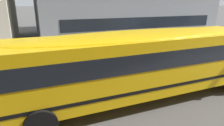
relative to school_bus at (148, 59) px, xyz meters
name	(u,v)px	position (x,y,z in m)	size (l,w,h in m)	color
ground_plane	(95,87)	(-1.77, 1.70, -1.68)	(400.00, 400.00, 0.00)	#54514F
sidewalk_far	(68,52)	(-1.77, 8.96, -1.68)	(120.00, 3.00, 0.01)	gray
lane_centreline	(95,87)	(-1.77, 1.70, -1.68)	(110.00, 0.16, 0.01)	silver
school_bus	(148,59)	(0.00, 0.00, 0.00)	(12.68, 3.00, 2.83)	yellow
parked_car_silver_near_corner	(202,38)	(9.46, 6.21, -0.84)	(3.96, 1.99, 1.64)	#B7BABF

